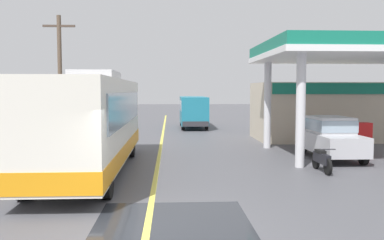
# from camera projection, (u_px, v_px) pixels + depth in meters

# --- Properties ---
(ground) EXTENTS (120.00, 120.00, 0.00)m
(ground) POSITION_uv_depth(u_px,v_px,m) (163.00, 133.00, 29.02)
(ground) COLOR #4C4C51
(lane_divider_stripe) EXTENTS (0.16, 50.00, 0.01)m
(lane_divider_stripe) POSITION_uv_depth(u_px,v_px,m) (162.00, 141.00, 24.04)
(lane_divider_stripe) COLOR #D8CC4C
(lane_divider_stripe) RESTS_ON ground
(wet_puddle_patch) EXTENTS (3.47, 4.16, 0.01)m
(wet_puddle_patch) POSITION_uv_depth(u_px,v_px,m) (173.00, 228.00, 8.91)
(wet_puddle_patch) COLOR #26282D
(wet_puddle_patch) RESTS_ON ground
(coach_bus_main) EXTENTS (2.60, 11.04, 3.69)m
(coach_bus_main) POSITION_uv_depth(u_px,v_px,m) (92.00, 124.00, 15.06)
(coach_bus_main) COLOR silver
(coach_bus_main) RESTS_ON ground
(gas_station_roadside) EXTENTS (9.10, 11.95, 5.10)m
(gas_station_roadside) POSITION_uv_depth(u_px,v_px,m) (328.00, 96.00, 22.89)
(gas_station_roadside) COLOR #147259
(gas_station_roadside) RESTS_ON ground
(car_at_pump) EXTENTS (1.70, 4.20, 1.82)m
(car_at_pump) POSITION_uv_depth(u_px,v_px,m) (330.00, 135.00, 17.98)
(car_at_pump) COLOR #B2B2B7
(car_at_pump) RESTS_ON ground
(minibus_opposing_lane) EXTENTS (2.04, 6.13, 2.44)m
(minibus_opposing_lane) POSITION_uv_depth(u_px,v_px,m) (193.00, 109.00, 32.85)
(minibus_opposing_lane) COLOR teal
(minibus_opposing_lane) RESTS_ON ground
(motorcycle_parked_forecourt) EXTENTS (0.55, 1.80, 0.92)m
(motorcycle_parked_forecourt) POSITION_uv_depth(u_px,v_px,m) (322.00, 160.00, 15.10)
(motorcycle_parked_forecourt) COLOR black
(motorcycle_parked_forecourt) RESTS_ON ground
(pedestrian_near_pump) EXTENTS (0.55, 0.22, 1.66)m
(pedestrian_near_pump) POSITION_uv_depth(u_px,v_px,m) (304.00, 132.00, 20.21)
(pedestrian_near_pump) COLOR #33333F
(pedestrian_near_pump) RESTS_ON ground
(utility_pole_roadside) EXTENTS (1.80, 0.24, 7.19)m
(utility_pole_roadside) POSITION_uv_depth(u_px,v_px,m) (60.00, 76.00, 23.74)
(utility_pole_roadside) COLOR brown
(utility_pole_roadside) RESTS_ON ground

